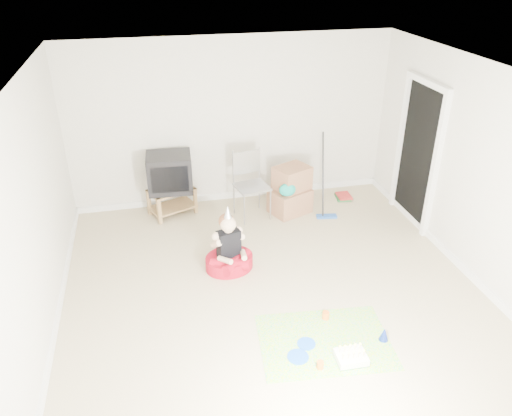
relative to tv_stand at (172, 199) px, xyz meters
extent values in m
plane|color=#C3B28C|center=(1.03, -2.16, -0.25)|extent=(5.00, 5.00, 0.00)
cube|color=black|center=(3.51, -0.96, 0.77)|extent=(0.02, 0.90, 2.05)
cube|color=olive|center=(0.00, 0.00, 0.15)|extent=(0.78, 0.65, 0.03)
cube|color=olive|center=(0.00, 0.00, -0.13)|extent=(0.78, 0.65, 0.03)
cube|color=olive|center=(-0.21, -0.28, -0.04)|extent=(0.07, 0.07, 0.42)
cube|color=olive|center=(0.35, -0.05, -0.04)|extent=(0.07, 0.07, 0.42)
cube|color=olive|center=(-0.35, 0.05, -0.04)|extent=(0.07, 0.07, 0.42)
cube|color=olive|center=(0.21, 0.28, -0.04)|extent=(0.07, 0.07, 0.42)
cube|color=black|center=(0.00, 0.00, 0.45)|extent=(0.69, 0.58, 0.56)
cube|color=#9A9A9F|center=(1.19, -0.36, 0.25)|extent=(0.55, 0.53, 0.03)
cylinder|color=#9A9A9F|center=(0.98, -0.40, 0.27)|extent=(0.02, 0.02, 1.04)
cylinder|color=#9A9A9F|center=(1.40, -0.32, 0.27)|extent=(0.02, 0.02, 1.04)
cube|color=#A06D4D|center=(1.79, -0.35, -0.06)|extent=(0.71, 0.63, 0.38)
cube|color=#A06D4D|center=(1.83, -0.30, 0.31)|extent=(0.63, 0.58, 0.36)
ellipsoid|color=#0D9384|center=(1.69, -0.54, 0.23)|extent=(0.25, 0.18, 0.20)
cube|color=#2456B4|center=(2.30, -0.65, -0.24)|extent=(0.33, 0.16, 0.03)
cylinder|color=black|center=(2.30, -0.65, 0.39)|extent=(0.09, 0.42, 1.23)
cube|color=#246C31|center=(2.80, -0.10, -0.24)|extent=(0.27, 0.32, 0.03)
cube|color=red|center=(2.80, -0.10, -0.20)|extent=(0.23, 0.29, 0.03)
cylinder|color=#B31022|center=(0.60, -1.65, -0.17)|extent=(0.77, 0.77, 0.17)
cube|color=black|center=(0.60, -1.65, 0.11)|extent=(0.32, 0.23, 0.38)
sphere|color=beige|center=(0.60, -1.65, 0.40)|extent=(0.24, 0.24, 0.20)
cone|color=silver|center=(0.60, -1.65, 0.58)|extent=(0.10, 0.10, 0.15)
cube|color=#DA2E8F|center=(1.34, -3.22, -0.25)|extent=(1.48, 1.14, 0.01)
cube|color=white|center=(1.51, -3.54, -0.21)|extent=(0.31, 0.25, 0.08)
cube|color=#45C352|center=(1.51, -3.54, -0.24)|extent=(0.31, 0.25, 0.01)
cylinder|color=beige|center=(1.40, -3.59, -0.13)|extent=(0.01, 0.01, 0.07)
cylinder|color=beige|center=(1.45, -3.59, -0.13)|extent=(0.01, 0.01, 0.07)
cylinder|color=beige|center=(1.50, -3.59, -0.13)|extent=(0.01, 0.01, 0.07)
cylinder|color=beige|center=(1.56, -3.59, -0.13)|extent=(0.01, 0.01, 0.07)
cylinder|color=beige|center=(1.61, -3.59, -0.13)|extent=(0.01, 0.01, 0.07)
cylinder|color=beige|center=(1.40, -3.49, -0.13)|extent=(0.01, 0.01, 0.07)
cylinder|color=beige|center=(1.45, -3.49, -0.13)|extent=(0.01, 0.01, 0.07)
cylinder|color=beige|center=(1.51, -3.49, -0.13)|extent=(0.01, 0.01, 0.07)
cylinder|color=beige|center=(1.56, -3.49, -0.13)|extent=(0.01, 0.01, 0.07)
cylinder|color=beige|center=(1.61, -3.49, -0.13)|extent=(0.01, 0.01, 0.07)
cylinder|color=blue|center=(1.14, -3.22, -0.24)|extent=(0.25, 0.25, 0.01)
cylinder|color=blue|center=(1.00, -3.38, -0.24)|extent=(0.23, 0.23, 0.01)
cylinder|color=orange|center=(1.48, -2.88, -0.20)|extent=(0.08, 0.08, 0.09)
cylinder|color=orange|center=(1.17, -3.57, -0.21)|extent=(0.07, 0.07, 0.08)
cone|color=#172EA2|center=(1.96, -3.34, -0.17)|extent=(0.12, 0.12, 0.15)
camera|label=1|loc=(-0.26, -6.96, 3.50)|focal=35.00mm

